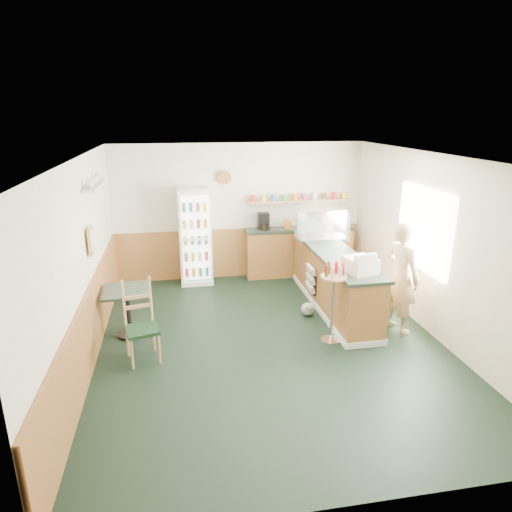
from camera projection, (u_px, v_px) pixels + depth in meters
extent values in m
plane|color=black|center=(269.00, 342.00, 6.75)|extent=(6.00, 6.00, 0.00)
cube|color=beige|center=(240.00, 211.00, 9.17)|extent=(5.00, 0.02, 2.70)
cube|color=beige|center=(81.00, 266.00, 5.93)|extent=(0.02, 6.00, 2.70)
cube|color=beige|center=(436.00, 247.00, 6.77)|extent=(0.02, 6.00, 2.70)
cube|color=silver|center=(271.00, 156.00, 5.94)|extent=(5.00, 6.00, 0.02)
cube|color=#A87636|center=(240.00, 252.00, 9.39)|extent=(4.98, 0.05, 1.00)
cube|color=#A87636|center=(92.00, 325.00, 6.19)|extent=(0.05, 5.98, 1.00)
cube|color=white|center=(423.00, 229.00, 6.98)|extent=(0.06, 1.45, 1.25)
cube|color=gold|center=(91.00, 241.00, 6.34)|extent=(0.03, 0.32, 0.38)
cube|color=silver|center=(95.00, 185.00, 6.61)|extent=(0.18, 1.20, 0.03)
cylinder|color=#915F24|center=(224.00, 177.00, 8.84)|extent=(0.26, 0.04, 0.26)
cube|color=#A87636|center=(334.00, 281.00, 7.85)|extent=(0.60, 2.95, 0.95)
cube|color=silver|center=(332.00, 304.00, 7.97)|extent=(0.64, 2.97, 0.10)
cube|color=#253328|center=(335.00, 253.00, 7.69)|extent=(0.68, 3.01, 0.05)
cube|color=#A87636|center=(299.00, 253.00, 9.44)|extent=(2.20, 0.38, 0.95)
cube|color=#253328|center=(299.00, 229.00, 9.29)|extent=(2.24, 0.42, 0.05)
cube|color=tan|center=(299.00, 201.00, 9.19)|extent=(2.10, 0.22, 0.04)
cube|color=black|center=(263.00, 221.00, 9.10)|extent=(0.22, 0.18, 0.34)
cylinder|color=#B2664C|center=(253.00, 198.00, 9.01)|extent=(0.10, 0.10, 0.12)
cylinder|color=#B2664C|center=(263.00, 198.00, 9.04)|extent=(0.10, 0.10, 0.12)
cylinder|color=#B2664C|center=(274.00, 198.00, 9.08)|extent=(0.10, 0.10, 0.12)
cylinder|color=#B2664C|center=(284.00, 197.00, 9.11)|extent=(0.10, 0.10, 0.12)
cylinder|color=#B2664C|center=(294.00, 197.00, 9.15)|extent=(0.10, 0.10, 0.12)
cylinder|color=#B2664C|center=(304.00, 197.00, 9.18)|extent=(0.10, 0.10, 0.12)
cylinder|color=#B2664C|center=(314.00, 196.00, 9.22)|extent=(0.10, 0.10, 0.12)
cylinder|color=#B2664C|center=(324.00, 196.00, 9.25)|extent=(0.10, 0.10, 0.12)
cylinder|color=#B2664C|center=(334.00, 196.00, 9.29)|extent=(0.10, 0.10, 0.12)
cylinder|color=#B2664C|center=(344.00, 195.00, 9.33)|extent=(0.10, 0.10, 0.12)
cube|color=white|center=(195.00, 236.00, 8.92)|extent=(0.62, 0.44, 1.89)
cube|color=white|center=(196.00, 238.00, 8.71)|extent=(0.52, 0.02, 1.67)
cube|color=silver|center=(196.00, 239.00, 8.64)|extent=(0.56, 0.02, 1.73)
cube|color=silver|center=(321.00, 238.00, 8.40)|extent=(0.92, 0.48, 0.06)
cube|color=silver|center=(322.00, 224.00, 8.32)|extent=(0.90, 0.46, 0.46)
cube|color=beige|center=(360.00, 265.00, 6.66)|extent=(0.48, 0.50, 0.23)
imported|color=tan|center=(402.00, 277.00, 6.90)|extent=(0.57, 0.68, 1.74)
cylinder|color=silver|center=(331.00, 340.00, 6.81)|extent=(0.30, 0.30, 0.02)
cylinder|color=silver|center=(332.00, 309.00, 6.66)|extent=(0.04, 0.04, 1.00)
cylinder|color=tan|center=(334.00, 277.00, 6.51)|extent=(0.38, 0.38, 0.03)
cylinder|color=red|center=(342.00, 270.00, 6.49)|extent=(0.05, 0.05, 0.17)
cylinder|color=red|center=(336.00, 268.00, 6.58)|extent=(0.05, 0.05, 0.17)
cylinder|color=red|center=(328.00, 268.00, 6.57)|extent=(0.05, 0.05, 0.17)
cylinder|color=red|center=(326.00, 271.00, 6.47)|extent=(0.05, 0.05, 0.17)
cylinder|color=red|center=(332.00, 273.00, 6.38)|extent=(0.05, 0.05, 0.17)
cylinder|color=red|center=(340.00, 273.00, 6.39)|extent=(0.05, 0.05, 0.17)
cube|color=black|center=(311.00, 291.00, 8.03)|extent=(0.05, 0.40, 0.03)
cube|color=silver|center=(310.00, 287.00, 8.01)|extent=(0.09, 0.36, 0.14)
cube|color=black|center=(311.00, 282.00, 7.98)|extent=(0.05, 0.40, 0.03)
cube|color=silver|center=(310.00, 279.00, 7.96)|extent=(0.09, 0.36, 0.14)
cube|color=black|center=(312.00, 273.00, 7.93)|extent=(0.05, 0.40, 0.03)
cube|color=silver|center=(311.00, 270.00, 7.91)|extent=(0.09, 0.36, 0.14)
cylinder|color=black|center=(130.00, 334.00, 6.97)|extent=(0.39, 0.39, 0.04)
cylinder|color=black|center=(128.00, 313.00, 6.87)|extent=(0.08, 0.08, 0.68)
cube|color=#253328|center=(126.00, 291.00, 6.76)|extent=(0.71, 0.71, 0.04)
cube|color=black|center=(142.00, 330.00, 6.16)|extent=(0.51, 0.51, 0.05)
cylinder|color=tan|center=(129.00, 353.00, 6.03)|extent=(0.04, 0.04, 0.44)
cylinder|color=tan|center=(156.00, 351.00, 6.09)|extent=(0.04, 0.04, 0.44)
cylinder|color=tan|center=(131.00, 340.00, 6.36)|extent=(0.04, 0.04, 0.44)
cylinder|color=tan|center=(157.00, 338.00, 6.42)|extent=(0.04, 0.04, 0.44)
cube|color=tan|center=(141.00, 301.00, 6.23)|extent=(0.38, 0.13, 0.68)
sphere|color=gray|center=(307.00, 309.00, 7.63)|extent=(0.22, 0.22, 0.22)
sphere|color=gray|center=(310.00, 307.00, 7.50)|extent=(0.13, 0.13, 0.13)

